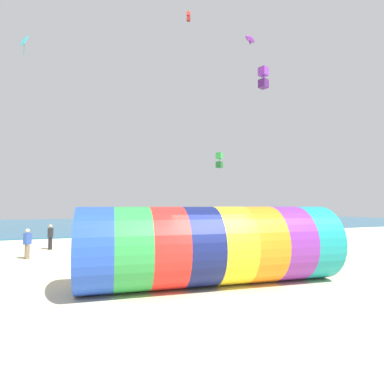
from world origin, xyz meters
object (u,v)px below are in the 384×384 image
Objects in this scene: kite_purple_parafoil at (250,39)px; bystander_near_water at (50,237)px; kite_green_box at (219,160)px; kite_cyan_diamond at (24,41)px; giant_inflatable_tube at (213,245)px; kite_red_box at (189,17)px; bystander_far_left at (27,244)px; kite_handler at (327,251)px; kite_purple_box at (263,78)px.

kite_purple_parafoil reaches higher than bystander_near_water.
kite_green_box is at bearing 18.35° from bystander_near_water.
giant_inflatable_tube is at bearing -57.67° from kite_cyan_diamond.
kite_green_box is 16.65m from bystander_near_water.
kite_green_box is at bearing 37.56° from kite_red_box.
bystander_far_left is at bearing -104.91° from bystander_near_water.
kite_purple_parafoil reaches higher than kite_handler.
kite_purple_box is (0.79, 5.64, 10.15)m from kite_handler.
kite_cyan_diamond is at bearing 158.88° from kite_purple_parafoil.
kite_handler is 11.64m from kite_purple_box.
kite_handler is at bearing -100.22° from kite_green_box.
kite_handler is at bearing 4.13° from giant_inflatable_tube.
bystander_near_water is at bearing -172.61° from kite_red_box.
kite_red_box is at bearing 97.92° from kite_handler.
giant_inflatable_tube is 5.93× the size of bystander_far_left.
bystander_far_left is at bearing 170.81° from kite_purple_box.
kite_red_box is at bearing -142.44° from kite_green_box.
bystander_far_left is (-13.03, 1.19, -13.15)m from kite_purple_parafoil.
kite_handler is 1.03× the size of kite_green_box.
kite_cyan_diamond is 0.78× the size of bystander_far_left.
kite_purple_box reaches higher than kite_green_box.
giant_inflatable_tube is at bearing -62.59° from bystander_near_water.
kite_green_box is 0.99× the size of bystander_near_water.
giant_inflatable_tube is 10.72m from bystander_far_left.
giant_inflatable_tube is 13.01m from bystander_near_water.
kite_handler is at bearing -98.00° from kite_purple_box.
kite_purple_box is 17.01m from bystander_near_water.
bystander_near_water is at bearing 117.41° from giant_inflatable_tube.
giant_inflatable_tube is 5.97× the size of kite_green_box.
giant_inflatable_tube is 7.63× the size of kite_cyan_diamond.
kite_purple_parafoil reaches higher than bystander_far_left.
kite_cyan_diamond reaches higher than giant_inflatable_tube.
kite_green_box reaches higher than bystander_near_water.
bystander_far_left is (-12.58, 7.80, -0.02)m from kite_handler.
kite_handler is 1.02× the size of bystander_far_left.
giant_inflatable_tube reaches higher than bystander_near_water.
kite_purple_parafoil is at bearing -5.21° from bystander_far_left.
bystander_near_water is at bearing 156.24° from kite_purple_box.
kite_red_box reaches higher than kite_green_box.
kite_cyan_diamond reaches higher than kite_handler.
kite_red_box reaches higher than kite_purple_parafoil.
kite_red_box is 0.64× the size of kite_cyan_diamond.
kite_green_box is at bearing 78.58° from kite_purple_box.
kite_purple_box is (6.50, 6.05, 9.60)m from giant_inflatable_tube.
kite_cyan_diamond reaches higher than kite_purple_box.
kite_handler is at bearing -41.54° from kite_cyan_diamond.
kite_purple_box reaches higher than giant_inflatable_tube.
bystander_far_left is (-6.87, 8.21, -0.58)m from giant_inflatable_tube.
giant_inflatable_tube reaches higher than bystander_far_left.
kite_purple_box is at bearing 42.95° from giant_inflatable_tube.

